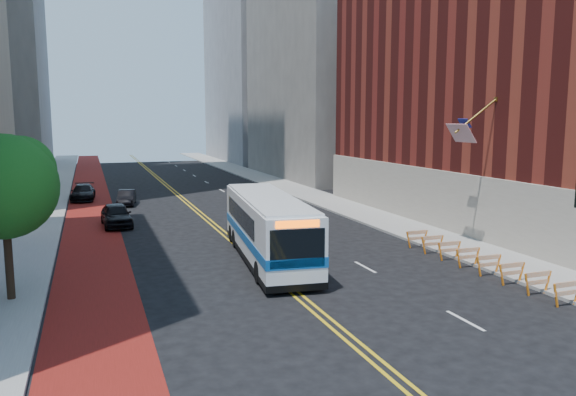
% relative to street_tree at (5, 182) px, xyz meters
% --- Properties ---
extents(ground, '(160.00, 160.00, 0.00)m').
position_rel_street_tree_xyz_m(ground, '(11.24, -6.04, -4.91)').
color(ground, black).
rests_on(ground, ground).
extents(sidewalk_left, '(4.00, 140.00, 0.15)m').
position_rel_street_tree_xyz_m(sidewalk_left, '(-0.76, 23.96, -4.84)').
color(sidewalk_left, gray).
rests_on(sidewalk_left, ground).
extents(sidewalk_right, '(4.00, 140.00, 0.15)m').
position_rel_street_tree_xyz_m(sidewalk_right, '(23.24, 23.96, -4.84)').
color(sidewalk_right, gray).
rests_on(sidewalk_right, ground).
extents(bus_lane_paint, '(3.60, 140.00, 0.01)m').
position_rel_street_tree_xyz_m(bus_lane_paint, '(3.14, 23.96, -4.91)').
color(bus_lane_paint, maroon).
rests_on(bus_lane_paint, ground).
extents(center_line_inner, '(0.14, 140.00, 0.01)m').
position_rel_street_tree_xyz_m(center_line_inner, '(11.06, 23.96, -4.91)').
color(center_line_inner, gold).
rests_on(center_line_inner, ground).
extents(center_line_outer, '(0.14, 140.00, 0.01)m').
position_rel_street_tree_xyz_m(center_line_outer, '(11.42, 23.96, -4.91)').
color(center_line_outer, gold).
rests_on(center_line_outer, ground).
extents(lane_dashes, '(0.14, 98.20, 0.01)m').
position_rel_street_tree_xyz_m(lane_dashes, '(16.04, 31.96, -4.90)').
color(lane_dashes, silver).
rests_on(lane_dashes, ground).
extents(brick_building, '(18.73, 36.00, 22.00)m').
position_rel_street_tree_xyz_m(brick_building, '(33.18, 5.96, 6.05)').
color(brick_building, '#5C1814').
rests_on(brick_building, ground).
extents(midrise_right_near, '(18.00, 26.00, 40.00)m').
position_rel_street_tree_xyz_m(midrise_right_near, '(34.24, 41.96, 15.09)').
color(midrise_right_near, slate).
rests_on(midrise_right_near, ground).
extents(midrise_right_far, '(20.00, 28.00, 55.00)m').
position_rel_street_tree_xyz_m(midrise_right_far, '(35.24, 71.96, 22.59)').
color(midrise_right_far, gray).
rests_on(midrise_right_far, ground).
extents(construction_barriers, '(1.42, 10.91, 1.00)m').
position_rel_street_tree_xyz_m(construction_barriers, '(20.84, -2.62, -4.24)').
color(construction_barriers, orange).
rests_on(construction_barriers, ground).
extents(street_tree, '(4.20, 4.20, 6.70)m').
position_rel_street_tree_xyz_m(street_tree, '(0.00, 0.00, 0.00)').
color(street_tree, black).
rests_on(street_tree, sidewalk_left).
extents(transit_bus, '(4.03, 12.64, 3.41)m').
position_rel_street_tree_xyz_m(transit_bus, '(11.86, 3.01, -3.13)').
color(transit_bus, silver).
rests_on(transit_bus, ground).
extents(car_a, '(2.13, 4.77, 1.59)m').
position_rel_street_tree_xyz_m(car_a, '(4.80, 15.43, -4.11)').
color(car_a, black).
rests_on(car_a, ground).
extents(car_b, '(1.92, 4.04, 1.28)m').
position_rel_street_tree_xyz_m(car_b, '(6.10, 25.19, -4.27)').
color(car_b, black).
rests_on(car_b, ground).
extents(car_c, '(2.31, 5.02, 1.42)m').
position_rel_street_tree_xyz_m(car_c, '(2.55, 29.42, -4.20)').
color(car_c, black).
rests_on(car_c, ground).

